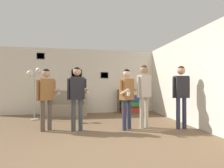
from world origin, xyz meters
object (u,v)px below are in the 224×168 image
object	(u,v)px
couch	(67,107)
person_player_foreground_center	(77,92)
floor_lamp	(34,78)
person_spectator_near_bookshelf	(144,89)
person_player_foreground_left	(46,93)
bookshelf	(130,101)
person_spectator_far_right	(181,90)
drinking_cup	(128,88)
bottle_on_floor	(48,117)
person_watcher_holding_cup	(127,93)

from	to	relation	value
couch	person_player_foreground_center	xyz separation A→B (m)	(0.48, -2.47, 0.71)
floor_lamp	person_spectator_near_bookshelf	distance (m)	3.73
couch	person_player_foreground_left	distance (m)	2.44
bookshelf	person_player_foreground_center	distance (m)	3.45
person_spectator_far_right	drinking_cup	xyz separation A→B (m)	(-0.72, 2.91, -0.01)
bottle_on_floor	person_watcher_holding_cup	bearing A→B (deg)	-37.61
bookshelf	person_spectator_far_right	distance (m)	3.03
bookshelf	person_player_foreground_left	world-z (taller)	person_player_foreground_left
person_watcher_holding_cup	bottle_on_floor	world-z (taller)	person_watcher_holding_cup
person_spectator_near_bookshelf	person_player_foreground_left	bearing A→B (deg)	177.17
person_watcher_holding_cup	person_spectator_near_bookshelf	size ratio (longest dim) A/B	0.93
floor_lamp	person_player_foreground_left	world-z (taller)	floor_lamp
couch	bottle_on_floor	xyz separation A→B (m)	(-0.56, -0.78, -0.21)
person_player_foreground_left	bottle_on_floor	xyz separation A→B (m)	(-0.25, 1.55, -0.89)
person_watcher_holding_cup	person_spectator_far_right	xyz separation A→B (m)	(1.48, -0.14, 0.07)
floor_lamp	drinking_cup	size ratio (longest dim) A/B	17.16
person_spectator_near_bookshelf	person_watcher_holding_cup	bearing A→B (deg)	-166.85
couch	bookshelf	distance (m)	2.62
bookshelf	drinking_cup	distance (m)	0.55
person_spectator_far_right	drinking_cup	size ratio (longest dim) A/B	16.39
drinking_cup	person_watcher_holding_cup	bearing A→B (deg)	-105.24
person_spectator_near_bookshelf	person_spectator_far_right	distance (m)	0.99
person_spectator_near_bookshelf	person_spectator_far_right	world-z (taller)	person_spectator_near_bookshelf
person_player_foreground_center	person_spectator_far_right	size ratio (longest dim) A/B	0.97
couch	drinking_cup	world-z (taller)	drinking_cup
couch	person_player_foreground_center	bearing A→B (deg)	-79.10
bookshelf	person_player_foreground_center	size ratio (longest dim) A/B	0.61
couch	person_watcher_holding_cup	world-z (taller)	person_watcher_holding_cup
drinking_cup	person_player_foreground_left	bearing A→B (deg)	-138.48
person_watcher_holding_cup	bottle_on_floor	bearing A→B (deg)	142.39
person_player_foreground_left	person_spectator_far_right	bearing A→B (deg)	-6.24
floor_lamp	drinking_cup	xyz separation A→B (m)	(3.54, 0.96, -0.38)
bookshelf	person_watcher_holding_cup	xyz separation A→B (m)	(-0.83, -2.77, 0.49)
bottle_on_floor	drinking_cup	size ratio (longest dim) A/B	2.25
couch	bottle_on_floor	size ratio (longest dim) A/B	6.73
person_spectator_near_bookshelf	couch	bearing A→B (deg)	133.07
bookshelf	person_watcher_holding_cup	distance (m)	2.93
person_player_foreground_center	bottle_on_floor	world-z (taller)	person_player_foreground_center
couch	person_spectator_near_bookshelf	world-z (taller)	person_spectator_near_bookshelf
bookshelf	person_spectator_near_bookshelf	world-z (taller)	person_spectator_near_bookshelf
person_watcher_holding_cup	person_player_foreground_center	bearing A→B (deg)	175.20
bookshelf	person_player_foreground_left	xyz separation A→B (m)	(-2.92, -2.52, 0.49)
person_player_foreground_center	bookshelf	bearing A→B (deg)	51.29
bookshelf	drinking_cup	bearing A→B (deg)	-179.78
person_spectator_far_right	drinking_cup	bearing A→B (deg)	103.98
drinking_cup	person_spectator_far_right	bearing A→B (deg)	-76.02
person_player_foreground_center	bottle_on_floor	bearing A→B (deg)	121.49
person_spectator_far_right	person_player_foreground_left	bearing A→B (deg)	173.76
couch	person_watcher_holding_cup	size ratio (longest dim) A/B	0.98
bookshelf	floor_lamp	size ratio (longest dim) A/B	0.57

